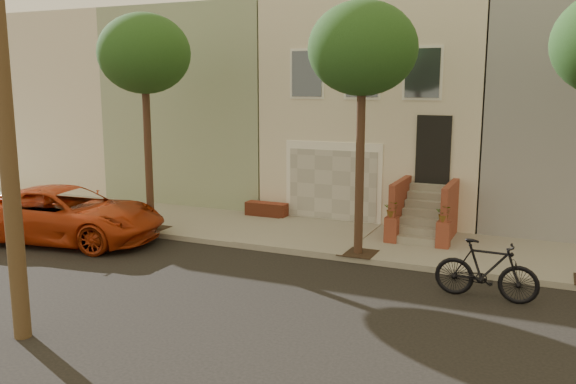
% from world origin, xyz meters
% --- Properties ---
extents(ground, '(90.00, 90.00, 0.00)m').
position_xyz_m(ground, '(0.00, 0.00, 0.00)').
color(ground, black).
rests_on(ground, ground).
extents(sidewalk, '(40.00, 3.70, 0.15)m').
position_xyz_m(sidewalk, '(0.00, 5.35, 0.07)').
color(sidewalk, '#9B988D').
rests_on(sidewalk, ground).
extents(house_row, '(33.10, 11.70, 7.00)m').
position_xyz_m(house_row, '(0.00, 11.19, 3.64)').
color(house_row, silver).
rests_on(house_row, sidewalk).
extents(tree_left, '(2.70, 2.57, 6.30)m').
position_xyz_m(tree_left, '(-5.50, 3.90, 5.26)').
color(tree_left, '#2D2116').
rests_on(tree_left, sidewalk).
extents(tree_mid, '(2.70, 2.57, 6.30)m').
position_xyz_m(tree_mid, '(1.00, 3.90, 5.26)').
color(tree_mid, '#2D2116').
rests_on(tree_mid, sidewalk).
extents(pickup_truck, '(5.99, 3.49, 1.57)m').
position_xyz_m(pickup_truck, '(-7.16, 2.17, 0.78)').
color(pickup_truck, '#AE3411').
rests_on(pickup_truck, ground).
extents(motorcycle, '(2.14, 0.68, 1.27)m').
position_xyz_m(motorcycle, '(4.33, 2.17, 0.64)').
color(motorcycle, black).
rests_on(motorcycle, ground).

